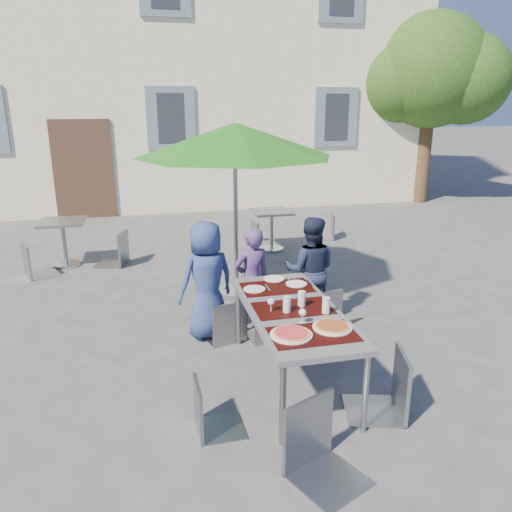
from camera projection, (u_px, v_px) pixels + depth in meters
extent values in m
plane|color=#444446|center=(234.00, 368.00, 5.00)|extent=(90.00, 90.00, 0.00)
cube|color=beige|center=(159.00, 68.00, 14.67)|extent=(13.00, 8.00, 7.00)
cube|color=#442E20|center=(83.00, 170.00, 11.19)|extent=(1.30, 0.06, 2.20)
cube|color=slate|center=(171.00, 118.00, 11.30)|extent=(1.10, 0.06, 1.40)
cube|color=#262B33|center=(171.00, 118.00, 11.28)|extent=(0.60, 0.04, 1.10)
cube|color=slate|center=(336.00, 117.00, 12.18)|extent=(1.10, 0.06, 1.40)
cube|color=#262B33|center=(336.00, 117.00, 12.16)|extent=(0.60, 0.04, 1.10)
cylinder|color=#4A3620|center=(424.00, 148.00, 12.99)|extent=(0.36, 0.36, 2.80)
sphere|color=#1E4311|center=(432.00, 71.00, 12.43)|extent=(2.80, 2.80, 2.80)
sphere|color=#1E4311|center=(396.00, 84.00, 12.62)|extent=(2.00, 2.00, 2.00)
sphere|color=#1E4311|center=(465.00, 79.00, 12.27)|extent=(2.20, 2.20, 2.20)
sphere|color=#1E4311|center=(428.00, 52.00, 12.88)|extent=(1.80, 1.80, 1.80)
cube|color=#454449|center=(293.00, 311.00, 4.55)|extent=(0.80, 1.85, 0.05)
cylinder|color=gray|center=(283.00, 405.00, 3.78)|extent=(0.05, 0.05, 0.70)
cylinder|color=gray|center=(365.00, 393.00, 3.93)|extent=(0.05, 0.05, 0.70)
cylinder|color=gray|center=(238.00, 315.00, 5.39)|extent=(0.05, 0.05, 0.70)
cylinder|color=gray|center=(298.00, 309.00, 5.54)|extent=(0.05, 0.05, 0.70)
cube|color=black|center=(313.00, 334.00, 4.03)|extent=(0.70, 0.42, 0.01)
cube|color=black|center=(293.00, 308.00, 4.54)|extent=(0.70, 0.42, 0.01)
cube|color=black|center=(277.00, 287.00, 5.06)|extent=(0.70, 0.42, 0.01)
cylinder|color=white|center=(291.00, 335.00, 4.00)|extent=(0.34, 0.34, 0.01)
cylinder|color=tan|center=(291.00, 333.00, 4.00)|extent=(0.30, 0.30, 0.01)
cylinder|color=#AD1015|center=(291.00, 332.00, 4.00)|extent=(0.27, 0.27, 0.01)
cylinder|color=white|center=(332.00, 327.00, 4.13)|extent=(0.33, 0.33, 0.01)
cylinder|color=tan|center=(332.00, 326.00, 4.13)|extent=(0.29, 0.29, 0.01)
cylinder|color=maroon|center=(332.00, 325.00, 4.13)|extent=(0.25, 0.25, 0.01)
cylinder|color=silver|center=(287.00, 305.00, 4.44)|extent=(0.07, 0.07, 0.15)
cylinder|color=silver|center=(302.00, 299.00, 4.56)|extent=(0.07, 0.07, 0.15)
cylinder|color=silver|center=(326.00, 306.00, 4.42)|extent=(0.07, 0.07, 0.15)
cylinder|color=silver|center=(271.00, 312.00, 4.47)|extent=(0.06, 0.06, 0.00)
cylinder|color=silver|center=(271.00, 308.00, 4.45)|extent=(0.01, 0.01, 0.08)
sphere|color=silver|center=(271.00, 302.00, 4.44)|extent=(0.06, 0.06, 0.06)
cylinder|color=silver|center=(302.00, 323.00, 4.24)|extent=(0.06, 0.06, 0.00)
cylinder|color=silver|center=(302.00, 319.00, 4.23)|extent=(0.01, 0.01, 0.08)
sphere|color=silver|center=(303.00, 312.00, 4.21)|extent=(0.06, 0.06, 0.06)
cylinder|color=white|center=(254.00, 289.00, 4.99)|extent=(0.22, 0.22, 0.01)
cube|color=#B4B8BD|center=(268.00, 288.00, 5.02)|extent=(0.02, 0.18, 0.00)
cylinder|color=white|center=(296.00, 284.00, 5.13)|extent=(0.22, 0.22, 0.01)
cube|color=#B4B8BD|center=(309.00, 283.00, 5.16)|extent=(0.02, 0.18, 0.00)
cylinder|color=white|center=(274.00, 279.00, 5.28)|extent=(0.22, 0.22, 0.01)
cube|color=#B4B8BD|center=(287.00, 278.00, 5.31)|extent=(0.02, 0.18, 0.00)
imported|color=navy|center=(207.00, 280.00, 5.51)|extent=(0.75, 0.61, 1.33)
imported|color=#533873|center=(252.00, 280.00, 5.70)|extent=(0.50, 0.40, 1.21)
imported|color=#1C243E|center=(310.00, 270.00, 5.90)|extent=(0.71, 0.55, 1.29)
cube|color=gray|center=(222.00, 302.00, 5.52)|extent=(0.50, 0.50, 0.03)
cube|color=gray|center=(229.00, 287.00, 5.29)|extent=(0.40, 0.14, 0.48)
cylinder|color=gray|center=(229.00, 312.00, 5.81)|extent=(0.02, 0.02, 0.42)
cylinder|color=gray|center=(202.00, 318.00, 5.65)|extent=(0.02, 0.02, 0.42)
cylinder|color=gray|center=(243.00, 323.00, 5.52)|extent=(0.02, 0.02, 0.42)
cylinder|color=gray|center=(215.00, 329.00, 5.36)|extent=(0.02, 0.02, 0.42)
cube|color=gray|center=(264.00, 304.00, 5.56)|extent=(0.43, 0.43, 0.03)
cube|color=gray|center=(271.00, 291.00, 5.34)|extent=(0.37, 0.09, 0.44)
cylinder|color=gray|center=(271.00, 313.00, 5.82)|extent=(0.02, 0.02, 0.39)
cylinder|color=gray|center=(245.00, 318.00, 5.69)|extent=(0.02, 0.02, 0.39)
cylinder|color=gray|center=(283.00, 324.00, 5.54)|extent=(0.02, 0.02, 0.39)
cylinder|color=gray|center=(257.00, 329.00, 5.41)|extent=(0.02, 0.02, 0.39)
cube|color=slate|center=(316.00, 290.00, 5.76)|extent=(0.52, 0.52, 0.03)
cube|color=slate|center=(327.00, 275.00, 5.51)|extent=(0.43, 0.13, 0.52)
cylinder|color=slate|center=(320.00, 301.00, 6.07)|extent=(0.02, 0.02, 0.46)
cylinder|color=slate|center=(293.00, 307.00, 5.91)|extent=(0.02, 0.02, 0.46)
cylinder|color=slate|center=(338.00, 312.00, 5.75)|extent=(0.02, 0.02, 0.46)
cylinder|color=slate|center=(310.00, 318.00, 5.59)|extent=(0.02, 0.02, 0.46)
cube|color=gray|center=(220.00, 386.00, 3.95)|extent=(0.38, 0.38, 0.03)
cube|color=gray|center=(197.00, 364.00, 3.84)|extent=(0.03, 0.37, 0.44)
cylinder|color=gray|center=(244.00, 417.00, 3.90)|extent=(0.02, 0.02, 0.39)
cylinder|color=gray|center=(236.00, 395.00, 4.19)|extent=(0.02, 0.02, 0.39)
cylinder|color=gray|center=(204.00, 423.00, 3.82)|extent=(0.02, 0.02, 0.39)
cylinder|color=gray|center=(198.00, 400.00, 4.11)|extent=(0.02, 0.02, 0.39)
cube|color=#8F949A|center=(376.00, 359.00, 4.14)|extent=(0.58, 0.58, 0.03)
cube|color=#8F949A|center=(407.00, 329.00, 4.05)|extent=(0.16, 0.46, 0.56)
cylinder|color=#8F949A|center=(347.00, 374.00, 4.42)|extent=(0.02, 0.02, 0.49)
cylinder|color=#8F949A|center=(354.00, 400.00, 4.03)|extent=(0.02, 0.02, 0.49)
cylinder|color=#8F949A|center=(393.00, 375.00, 4.40)|extent=(0.02, 0.02, 0.49)
cylinder|color=#8F949A|center=(404.00, 401.00, 4.02)|extent=(0.02, 0.02, 0.49)
cube|color=gray|center=(332.00, 420.00, 3.36)|extent=(0.61, 0.61, 0.03)
cube|color=gray|center=(311.00, 371.00, 3.45)|extent=(0.43, 0.22, 0.55)
cylinder|color=gray|center=(331.00, 481.00, 3.17)|extent=(0.02, 0.02, 0.48)
cylinder|color=gray|center=(371.00, 455.00, 3.40)|extent=(0.02, 0.02, 0.48)
cylinder|color=gray|center=(290.00, 448.00, 3.47)|extent=(0.02, 0.02, 0.48)
cylinder|color=gray|center=(330.00, 427.00, 3.70)|extent=(0.02, 0.02, 0.48)
cylinder|color=#B4B8BD|center=(237.00, 293.00, 6.84)|extent=(0.50, 0.50, 0.09)
cylinder|color=gray|center=(236.00, 220.00, 6.54)|extent=(0.06, 0.06, 2.15)
cone|color=#206F18|center=(235.00, 140.00, 6.24)|extent=(2.55, 2.55, 0.42)
cylinder|color=#B4B8BD|center=(67.00, 264.00, 8.14)|extent=(0.44, 0.44, 0.04)
cylinder|color=gray|center=(65.00, 245.00, 8.04)|extent=(0.06, 0.06, 0.70)
cube|color=gray|center=(62.00, 222.00, 7.93)|extent=(0.70, 0.70, 0.04)
cube|color=gray|center=(39.00, 245.00, 7.56)|extent=(0.58, 0.58, 0.03)
cube|color=gray|center=(22.00, 231.00, 7.36)|extent=(0.20, 0.42, 0.52)
cylinder|color=gray|center=(57.00, 261.00, 7.59)|extent=(0.02, 0.02, 0.46)
cylinder|color=gray|center=(51.00, 255.00, 7.88)|extent=(0.02, 0.02, 0.46)
cylinder|color=gray|center=(31.00, 266.00, 7.38)|extent=(0.02, 0.02, 0.46)
cylinder|color=gray|center=(25.00, 260.00, 7.67)|extent=(0.02, 0.02, 0.46)
cube|color=gray|center=(109.00, 235.00, 8.04)|extent=(0.58, 0.58, 0.03)
cube|color=gray|center=(121.00, 218.00, 7.95)|extent=(0.16, 0.46, 0.55)
cylinder|color=gray|center=(103.00, 247.00, 8.32)|extent=(0.02, 0.02, 0.49)
cylinder|color=gray|center=(94.00, 253.00, 7.94)|extent=(0.02, 0.02, 0.49)
cylinder|color=gray|center=(126.00, 247.00, 8.30)|extent=(0.02, 0.02, 0.49)
cylinder|color=gray|center=(118.00, 254.00, 7.92)|extent=(0.02, 0.02, 0.49)
cylinder|color=#B4B8BD|center=(271.00, 249.00, 9.01)|extent=(0.44, 0.44, 0.04)
cylinder|color=gray|center=(272.00, 232.00, 8.91)|extent=(0.06, 0.06, 0.67)
cube|color=gray|center=(272.00, 212.00, 8.80)|extent=(0.67, 0.67, 0.04)
cube|color=gray|center=(264.00, 223.00, 9.23)|extent=(0.41, 0.41, 0.03)
cube|color=gray|center=(255.00, 211.00, 9.11)|extent=(0.06, 0.39, 0.46)
cylinder|color=gray|center=(276.00, 235.00, 9.19)|extent=(0.02, 0.02, 0.40)
cylinder|color=gray|center=(270.00, 231.00, 9.49)|extent=(0.02, 0.02, 0.40)
cylinder|color=gray|center=(259.00, 237.00, 9.09)|extent=(0.02, 0.02, 0.40)
cylinder|color=gray|center=(253.00, 232.00, 9.39)|extent=(0.02, 0.02, 0.40)
cube|color=#92979D|center=(322.00, 216.00, 9.62)|extent=(0.51, 0.51, 0.03)
cube|color=#92979D|center=(333.00, 203.00, 9.55)|extent=(0.13, 0.41, 0.50)
cylinder|color=#92979D|center=(312.00, 225.00, 9.86)|extent=(0.02, 0.02, 0.44)
cylinder|color=#92979D|center=(314.00, 230.00, 9.52)|extent=(0.02, 0.02, 0.44)
cylinder|color=#92979D|center=(330.00, 225.00, 9.86)|extent=(0.02, 0.02, 0.44)
cylinder|color=#92979D|center=(332.00, 230.00, 9.52)|extent=(0.02, 0.02, 0.44)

